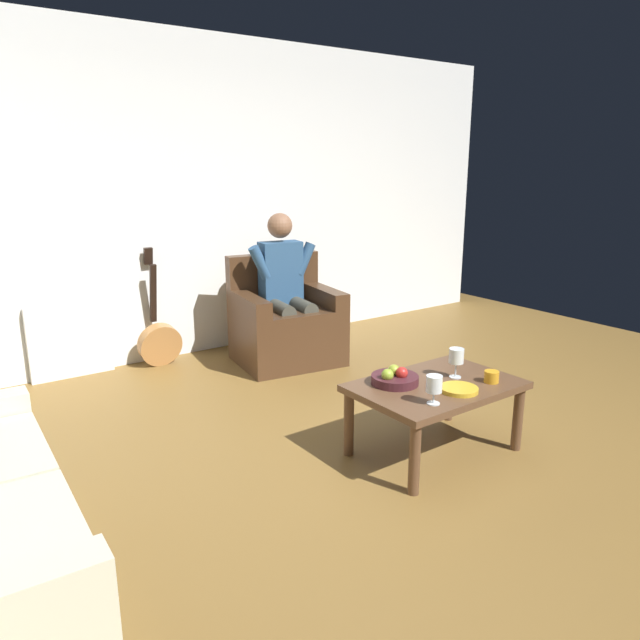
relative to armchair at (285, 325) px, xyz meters
The scene contains 12 objects.
ground_plane 2.14m from the armchair, 84.00° to the left, with size 7.22×7.22×0.00m, color brown.
wall_back 1.29m from the armchair, 73.00° to the right, with size 6.42×0.06×2.73m, color white.
armchair is the anchor object (origin of this frame).
person_seated 0.35m from the armchair, 81.94° to the left, with size 0.62×0.58×1.27m.
coffee_table 1.96m from the armchair, 84.23° to the left, with size 0.96×0.65×0.43m.
guitar 1.07m from the armchair, 29.18° to the right, with size 0.36×0.24×1.00m.
radiator 1.74m from the armchair, 22.09° to the right, with size 0.63×0.06×0.60m, color white.
wine_glass_near 1.96m from the armchair, 89.05° to the left, with size 0.09×0.09×0.18m.
wine_glass_far 2.21m from the armchair, 78.66° to the left, with size 0.09×0.09×0.16m.
fruit_bowl 1.87m from the armchair, 77.67° to the left, with size 0.27×0.27×0.11m.
decorative_dish 2.13m from the armchair, 85.03° to the left, with size 0.21×0.21×0.02m, color gold.
candle_jar 2.13m from the armchair, 92.09° to the left, with size 0.08×0.08×0.07m, color orange.
Camera 1 is at (2.41, 2.12, 1.67)m, focal length 33.64 mm.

